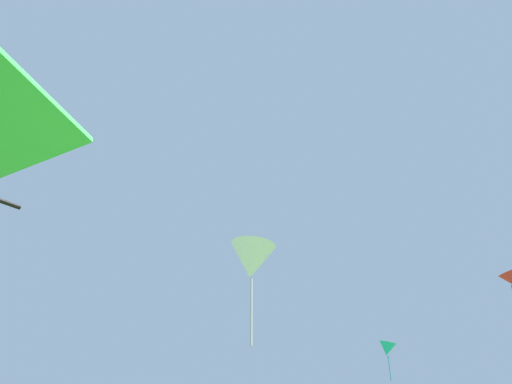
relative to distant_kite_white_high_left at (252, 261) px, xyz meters
The scene contains 3 objects.
distant_kite_white_high_left is the anchor object (origin of this frame).
distant_kite_red_overhead_distant 24.03m from the distant_kite_white_high_left, 78.91° to the left, with size 1.53×1.55×2.52m.
distant_kite_teal_mid_right 13.39m from the distant_kite_white_high_left, 93.28° to the left, with size 1.10×1.00×1.87m.
Camera 1 is at (2.60, -1.01, 0.92)m, focal length 36.03 mm.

